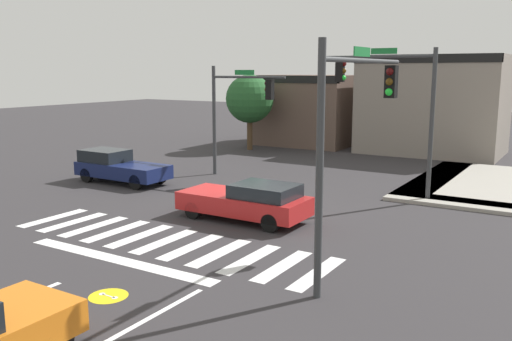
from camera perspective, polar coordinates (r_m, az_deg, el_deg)
The scene contains 10 objects.
ground_plane at distance 21.00m, azimuth -1.37°, elevation -4.17°, with size 120.00×120.00×0.00m, color #302D30.
crosswalk_near at distance 17.54m, azimuth -9.45°, elevation -7.25°, with size 10.99×2.78×0.01m.
bike_detector_marking at distance 13.79m, azimuth -15.07°, elevation -12.46°, with size 0.94×0.94×0.01m.
storefront_row at distance 37.95m, azimuth 12.96°, elevation 6.49°, with size 16.55×5.88×6.20m.
traffic_signal_northeast at distance 23.39m, azimuth 13.88°, elevation 7.65°, with size 4.71×0.32×6.16m.
traffic_signal_southeast at distance 14.24m, azimuth 10.26°, elevation 5.63°, with size 0.32×5.44×5.97m.
traffic_signal_northwest at distance 27.11m, azimuth -1.85°, elevation 7.05°, with size 4.16×0.32×5.49m.
car_red at distance 19.48m, azimuth -0.85°, elevation -3.17°, with size 4.71×1.90×1.39m.
car_navy at distance 26.90m, azimuth -14.09°, elevation 0.40°, with size 4.68×1.81×1.51m.
roadside_tree at distance 36.75m, azimuth -0.66°, elevation 7.41°, with size 3.19×3.19×5.00m.
Camera 1 is at (11.06, -17.05, 5.27)m, focal length 38.54 mm.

